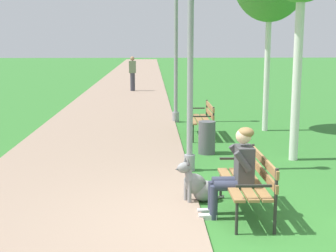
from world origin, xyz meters
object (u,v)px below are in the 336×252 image
at_px(lamp_post_near, 190,50).
at_px(litter_bin, 207,138).
at_px(lamp_post_mid, 176,51).
at_px(pedestrian_distant, 133,74).
at_px(dog_grey, 198,185).
at_px(person_seated_on_near_bench, 236,169).
at_px(park_bench_near, 250,179).
at_px(park_bench_mid, 203,117).

relative_size(lamp_post_near, litter_bin, 6.14).
distance_m(lamp_post_mid, pedestrian_distant, 8.75).
relative_size(dog_grey, pedestrian_distant, 0.48).
bearing_deg(dog_grey, pedestrian_distant, 95.76).
relative_size(litter_bin, pedestrian_distant, 0.42).
distance_m(lamp_post_near, litter_bin, 2.34).
bearing_deg(litter_bin, lamp_post_mid, 96.56).
height_order(dog_grey, lamp_post_near, lamp_post_near).
bearing_deg(person_seated_on_near_bench, pedestrian_distant, 97.13).
height_order(park_bench_near, dog_grey, park_bench_near).
bearing_deg(lamp_post_mid, dog_grey, -90.20).
bearing_deg(lamp_post_near, lamp_post_mid, 89.84).
xyz_separation_m(park_bench_mid, dog_grey, (-0.58, -4.88, -0.25)).
distance_m(person_seated_on_near_bench, lamp_post_mid, 7.83).
xyz_separation_m(person_seated_on_near_bench, litter_bin, (0.03, 3.69, -0.33)).
distance_m(park_bench_near, dog_grey, 0.89).
xyz_separation_m(dog_grey, litter_bin, (0.48, 3.08, 0.09)).
distance_m(park_bench_mid, dog_grey, 4.92).
distance_m(lamp_post_near, pedestrian_distant, 13.99).
distance_m(park_bench_near, lamp_post_mid, 7.81).
height_order(dog_grey, pedestrian_distant, pedestrian_distant).
relative_size(person_seated_on_near_bench, dog_grey, 1.58).
bearing_deg(litter_bin, park_bench_near, -87.23).
distance_m(dog_grey, lamp_post_near, 2.64).
bearing_deg(park_bench_near, person_seated_on_near_bench, -162.76).
bearing_deg(litter_bin, park_bench_mid, 86.81).
xyz_separation_m(park_bench_near, lamp_post_mid, (-0.64, 7.62, 1.58)).
bearing_deg(park_bench_mid, park_bench_near, -89.20).
bearing_deg(dog_grey, person_seated_on_near_bench, -53.08).
distance_m(litter_bin, pedestrian_distant, 12.69).
relative_size(park_bench_near, lamp_post_mid, 0.37).
distance_m(park_bench_mid, person_seated_on_near_bench, 5.48).
distance_m(person_seated_on_near_bench, pedestrian_distant, 16.32).
bearing_deg(dog_grey, park_bench_mid, 83.16).
relative_size(park_bench_mid, lamp_post_near, 0.35).
xyz_separation_m(park_bench_near, person_seated_on_near_bench, (-0.21, -0.06, 0.17)).
height_order(litter_bin, pedestrian_distant, pedestrian_distant).
height_order(park_bench_mid, dog_grey, park_bench_mid).
bearing_deg(pedestrian_distant, lamp_post_mid, -79.37).
bearing_deg(lamp_post_mid, litter_bin, -83.44).
xyz_separation_m(park_bench_near, litter_bin, (-0.18, 3.62, -0.16)).
distance_m(park_bench_near, litter_bin, 3.63).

